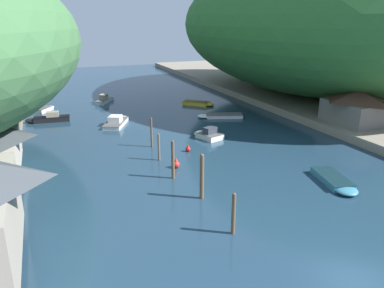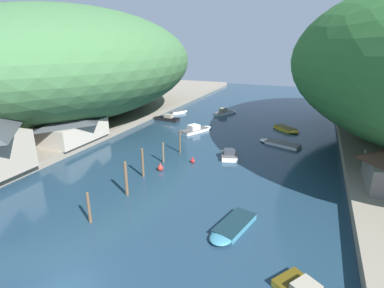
% 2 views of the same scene
% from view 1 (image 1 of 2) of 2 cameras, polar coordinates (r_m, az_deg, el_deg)
% --- Properties ---
extents(water_surface, '(130.00, 130.00, 0.00)m').
position_cam_1_polar(water_surface, '(45.45, -3.79, 2.39)').
color(water_surface, '#1E384C').
rests_on(water_surface, ground).
extents(right_bank, '(22.00, 120.00, 0.96)m').
position_cam_1_polar(right_bank, '(59.46, 22.17, 5.41)').
color(right_bank, gray).
rests_on(right_bank, ground).
extents(hillside_right, '(40.21, 56.30, 21.43)m').
position_cam_1_polar(hillside_right, '(65.16, 18.91, 16.80)').
color(hillside_right, '#2D662D').
rests_on(hillside_right, right_bank).
extents(right_bank_cottage, '(5.77, 7.10, 3.90)m').
position_cam_1_polar(right_bank_cottage, '(48.02, 23.81, 5.38)').
color(right_bank_cottage, slate).
rests_on(right_bank_cottage, right_bank).
extents(boat_far_right_bank, '(5.59, 1.96, 1.28)m').
position_cam_1_polar(boat_far_right_bank, '(51.69, -21.19, 3.62)').
color(boat_far_right_bank, black).
rests_on(boat_far_right_bank, water_surface).
extents(boat_cabin_cruiser, '(6.28, 3.65, 0.44)m').
position_cam_1_polar(boat_cabin_cruiser, '(50.56, 4.10, 4.32)').
color(boat_cabin_cruiser, white).
rests_on(boat_cabin_cruiser, water_surface).
extents(boat_near_quay, '(2.91, 3.81, 1.31)m').
position_cam_1_polar(boat_near_quay, '(41.70, 2.36, 1.51)').
color(boat_near_quay, white).
rests_on(boat_near_quay, water_surface).
extents(boat_navy_launch, '(4.51, 6.45, 1.24)m').
position_cam_1_polar(boat_navy_launch, '(48.12, -11.37, 3.44)').
color(boat_navy_launch, white).
rests_on(boat_navy_launch, water_surface).
extents(boat_small_dinghy, '(4.08, 5.29, 1.36)m').
position_cam_1_polar(boat_small_dinghy, '(61.49, -13.05, 6.64)').
color(boat_small_dinghy, white).
rests_on(boat_small_dinghy, water_surface).
extents(boat_yellow_tender, '(2.99, 5.52, 0.52)m').
position_cam_1_polar(boat_yellow_tender, '(32.18, 21.09, -5.41)').
color(boat_yellow_tender, teal).
rests_on(boat_yellow_tender, water_surface).
extents(boat_open_rowboat, '(3.12, 3.85, 0.56)m').
position_cam_1_polar(boat_open_rowboat, '(58.04, -21.42, 5.00)').
color(boat_open_rowboat, white).
rests_on(boat_open_rowboat, water_surface).
extents(boat_red_skiff, '(4.80, 4.57, 0.52)m').
position_cam_1_polar(boat_red_skiff, '(57.73, 1.19, 6.20)').
color(boat_red_skiff, gold).
rests_on(boat_red_skiff, water_surface).
extents(mooring_post_nearest, '(0.26, 0.26, 2.79)m').
position_cam_1_polar(mooring_post_nearest, '(23.29, 6.34, -10.48)').
color(mooring_post_nearest, brown).
rests_on(mooring_post_nearest, water_surface).
extents(mooring_post_second, '(0.32, 0.32, 3.52)m').
position_cam_1_polar(mooring_post_second, '(27.29, 1.51, -4.95)').
color(mooring_post_second, brown).
rests_on(mooring_post_second, water_surface).
extents(mooring_post_middle, '(0.27, 0.27, 3.34)m').
position_cam_1_polar(mooring_post_middle, '(30.74, -2.93, -2.37)').
color(mooring_post_middle, brown).
rests_on(mooring_post_middle, water_surface).
extents(mooring_post_fourth, '(0.22, 0.22, 2.64)m').
position_cam_1_polar(mooring_post_fourth, '(34.88, -5.07, -0.44)').
color(mooring_post_fourth, brown).
rests_on(mooring_post_fourth, water_surface).
extents(mooring_post_farthest, '(0.21, 0.21, 3.12)m').
position_cam_1_polar(mooring_post_farthest, '(38.56, -6.20, 1.77)').
color(mooring_post_farthest, brown).
rests_on(mooring_post_farthest, water_surface).
extents(channel_buoy_near, '(0.51, 0.51, 0.77)m').
position_cam_1_polar(channel_buoy_near, '(37.38, -0.62, -0.71)').
color(channel_buoy_near, red).
rests_on(channel_buoy_near, water_surface).
extents(channel_buoy_far, '(0.63, 0.63, 0.95)m').
position_cam_1_polar(channel_buoy_far, '(33.36, -2.44, -3.05)').
color(channel_buoy_far, red).
rests_on(channel_buoy_far, water_surface).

